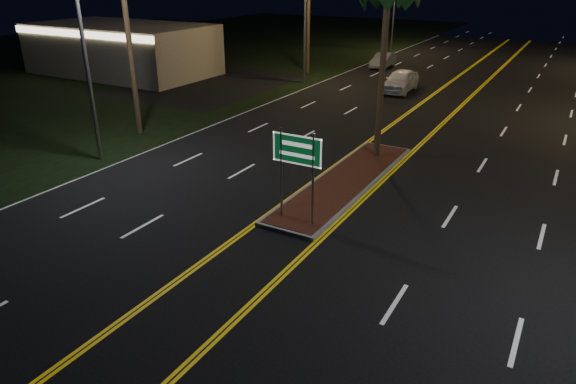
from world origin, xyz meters
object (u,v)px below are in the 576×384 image
Objects in this scene: median_island at (346,181)px; streetlight_left_mid at (310,6)px; commercial_building at (122,49)px; car_near at (400,79)px; highway_sign at (297,158)px; car_far at (383,59)px; streetlight_left_near at (88,33)px.

median_island is 1.14× the size of streetlight_left_mid.
car_near is (22.37, 4.79, -1.11)m from commercial_building.
streetlight_left_mid reaches higher than highway_sign.
median_island is 2.35× the size of car_far.
highway_sign is 23.93m from streetlight_left_mid.
car_far reaches higher than median_island.
streetlight_left_near is (15.39, -15.99, 3.65)m from commercial_building.
streetlight_left_near is at bearing -164.22° from median_island.
streetlight_left_near is 22.43m from car_near.
highway_sign is at bearing -33.48° from commercial_building.
highway_sign is 0.73× the size of car_far.
streetlight_left_near is (-10.61, 1.20, 3.25)m from highway_sign.
commercial_building reaches higher than car_near.
highway_sign is 0.36× the size of streetlight_left_mid.
car_far is (2.52, 29.51, -4.93)m from streetlight_left_near.
median_island is 0.68× the size of commercial_building.
highway_sign is (0.00, -4.20, 2.32)m from median_island.
streetlight_left_mid is 11.00m from car_far.
highway_sign is at bearing -76.65° from car_far.
streetlight_left_near reaches higher than car_far.
median_island is at bearing 90.00° from highway_sign.
streetlight_left_mid is at bearing -106.27° from car_far.
highway_sign is at bearing -90.00° from median_island.
car_far is at bearing 115.73° from car_near.
streetlight_left_mid reaches higher than car_near.
commercial_building is 22.90m from car_near.
median_island is 18.17m from car_near.
commercial_building is at bearing 146.52° from highway_sign.
streetlight_left_mid is 2.06× the size of car_far.
median_island is at bearing -58.02° from streetlight_left_mid.
car_near is at bearing 12.09° from commercial_building.
commercial_building is 2.79× the size of car_near.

